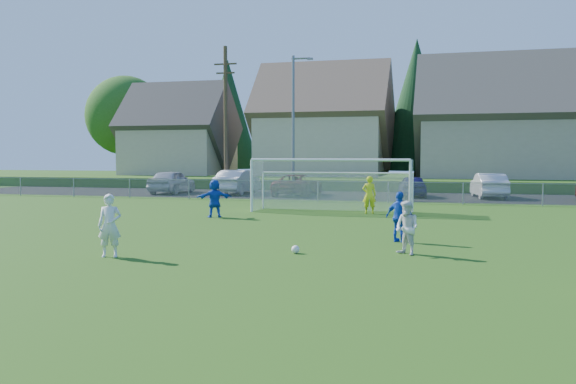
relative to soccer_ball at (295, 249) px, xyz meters
name	(u,v)px	position (x,y,z in m)	size (l,w,h in m)	color
ground	(192,278)	(-1.34, -3.81, -0.11)	(160.00, 160.00, 0.00)	#193D0C
asphalt_lot	(366,196)	(-1.34, 23.69, -0.10)	(60.00, 60.00, 0.00)	black
grass_embankment	(379,184)	(-1.34, 31.19, 0.29)	(70.00, 6.00, 0.80)	#1E420F
soccer_ball	(295,249)	(0.00, 0.00, 0.00)	(0.22, 0.22, 0.22)	white
player_white_a	(110,226)	(-4.54, -1.80, 0.72)	(0.60, 0.40, 1.65)	silver
player_white_b	(407,228)	(2.93, 0.54, 0.61)	(0.70, 0.55, 1.44)	silver
player_blue_a	(400,217)	(2.54, 2.93, 0.66)	(0.91, 0.38, 1.55)	blue
player_blue_b	(215,198)	(-5.73, 8.42, 0.70)	(1.50, 0.48, 1.62)	blue
goalkeeper	(369,195)	(0.46, 11.69, 0.75)	(0.63, 0.41, 1.72)	yellow
car_a	(172,182)	(-14.71, 22.85, 0.70)	(1.92, 4.78, 1.63)	#A9ABB1
car_b	(238,182)	(-10.07, 23.42, 0.71)	(1.74, 4.98, 1.64)	beige
car_c	(298,185)	(-5.70, 22.88, 0.58)	(2.30, 5.00, 1.39)	maroon
car_e	(412,186)	(1.64, 23.63, 0.58)	(1.63, 4.04, 1.38)	#1B1751
car_f	(489,186)	(6.30, 23.82, 0.65)	(1.61, 4.62, 1.52)	silver
soccer_goal	(333,177)	(-1.34, 12.24, 1.52)	(7.42, 1.90, 2.50)	white
chainlink_fence	(352,191)	(-1.34, 18.19, 0.52)	(52.06, 0.06, 1.20)	gray
streetlight	(294,121)	(-5.78, 22.19, 4.73)	(1.38, 0.18, 9.00)	slate
utility_pole	(226,118)	(-10.84, 23.19, 5.04)	(1.60, 0.26, 10.00)	#473321
houses_row	(412,101)	(0.64, 38.65, 7.22)	(53.90, 11.45, 13.27)	tan
tree_row	(407,111)	(-0.29, 44.92, 6.80)	(65.98, 12.36, 13.80)	#382616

